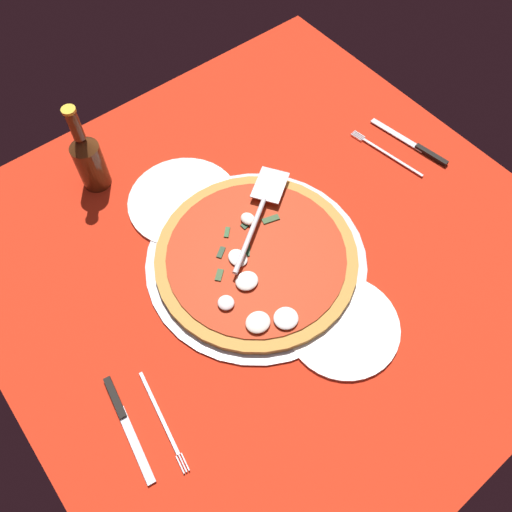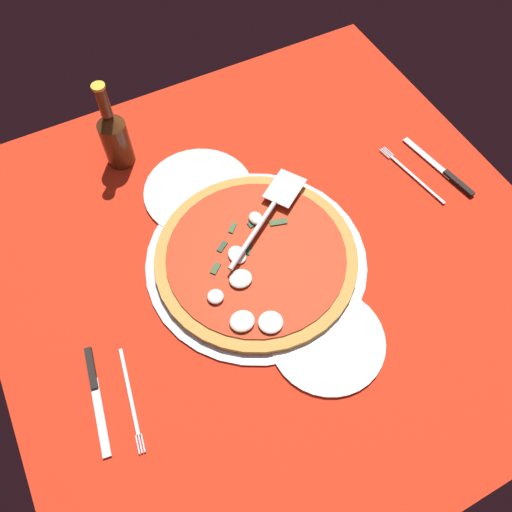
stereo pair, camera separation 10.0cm
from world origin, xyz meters
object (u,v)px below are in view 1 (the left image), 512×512
Objects in this scene: dinner_plate_left at (343,326)px; place_setting_near at (401,150)px; pizza at (256,258)px; place_setting_far at (143,420)px; dinner_plate_right at (183,201)px; pizza_server at (260,211)px; beer_bottle at (88,159)px.

dinner_plate_left is 45.72cm from place_setting_near.
place_setting_far is at bearing 110.08° from pizza.
place_setting_near is 0.90× the size of place_setting_far.
dinner_plate_right is at bearing 7.87° from pizza.
pizza is (-20.83, -2.88, 1.20)cm from dinner_plate_right.
place_setting_far is at bearing 91.98° from place_setting_near.
pizza_server is 1.17× the size of place_setting_near.
place_setting_far is 53.12cm from beer_bottle.
beer_bottle reaches higher than dinner_plate_right.
pizza is at bearing 10.64° from dinner_plate_left.
pizza is at bearing -172.13° from dinner_plate_right.
dinner_plate_left is 0.98× the size of beer_bottle.
beer_bottle reaches higher than place_setting_near.
pizza is 39.82cm from beer_bottle.
dinner_plate_right is 21.06cm from pizza.
place_setting_near is 0.97× the size of beer_bottle.
dinner_plate_right is 1.14× the size of place_setting_near.
place_setting_near is (2.30, -43.43, -1.34)cm from pizza.
place_setting_far reaches higher than dinner_plate_left.
dinner_plate_right is 0.59× the size of pizza.
pizza reaches higher than place_setting_near.
pizza reaches higher than dinner_plate_right.
dinner_plate_left is 0.87× the size of pizza_server.
beer_bottle is (34.36, 57.74, 7.38)cm from place_setting_near.
beer_bottle reaches higher than pizza_server.
place_setting_far is at bearing 158.50° from beer_bottle.
dinner_plate_left is at bearing 86.33° from place_setting_far.
beer_bottle is at bearing 167.38° from place_setting_far.
pizza_server is (6.82, -6.37, 2.47)cm from pizza.
place_setting_far is at bearing 77.45° from dinner_plate_left.
place_setting_near is (-4.52, -37.06, -3.81)cm from pizza_server.
pizza_server is at bearing -43.03° from pizza.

